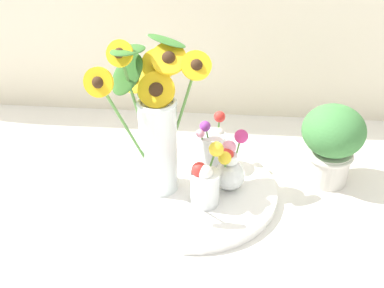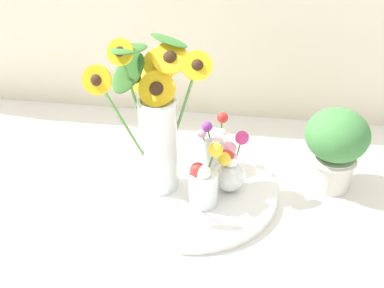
% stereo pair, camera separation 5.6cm
% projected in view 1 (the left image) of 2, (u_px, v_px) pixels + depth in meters
% --- Properties ---
extents(ground_plane, '(6.00, 6.00, 0.00)m').
position_uv_depth(ground_plane, '(205.00, 201.00, 1.19)').
color(ground_plane, silver).
extents(serving_tray, '(0.45, 0.45, 0.02)m').
position_uv_depth(serving_tray, '(192.00, 190.00, 1.21)').
color(serving_tray, white).
rests_on(serving_tray, ground_plane).
extents(mason_jar_sunflowers, '(0.28, 0.23, 0.41)m').
position_uv_depth(mason_jar_sunflowers, '(156.00, 125.00, 1.11)').
color(mason_jar_sunflowers, silver).
rests_on(mason_jar_sunflowers, serving_tray).
extents(vase_small_center, '(0.08, 0.08, 0.16)m').
position_uv_depth(vase_small_center, '(205.00, 182.00, 1.12)').
color(vase_small_center, white).
rests_on(vase_small_center, serving_tray).
extents(vase_bulb_right, '(0.08, 0.09, 0.16)m').
position_uv_depth(vase_bulb_right, '(230.00, 168.00, 1.17)').
color(vase_bulb_right, white).
rests_on(vase_bulb_right, serving_tray).
extents(vase_small_back, '(0.08, 0.09, 0.16)m').
position_uv_depth(vase_small_back, '(212.00, 147.00, 1.26)').
color(vase_small_back, white).
rests_on(vase_small_back, serving_tray).
extents(potted_plant, '(0.17, 0.17, 0.23)m').
position_uv_depth(potted_plant, '(332.00, 141.00, 1.21)').
color(potted_plant, beige).
rests_on(potted_plant, ground_plane).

